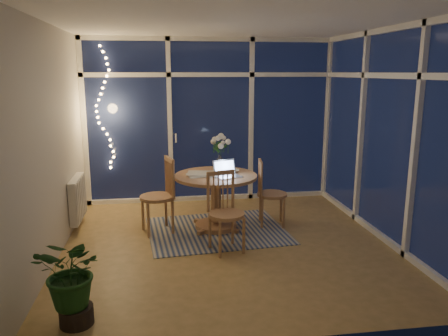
{
  "coord_description": "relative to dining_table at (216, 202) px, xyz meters",
  "views": [
    {
      "loc": [
        -0.79,
        -4.98,
        2.07
      ],
      "look_at": [
        -0.04,
        0.25,
        0.91
      ],
      "focal_mm": 35.0,
      "sensor_mm": 36.0,
      "label": 1
    }
  ],
  "objects": [
    {
      "name": "ceiling",
      "position": [
        0.1,
        -0.57,
        2.23
      ],
      "size": [
        4.0,
        4.0,
        0.0
      ],
      "primitive_type": "plane",
      "color": "white",
      "rests_on": "wall_back"
    },
    {
      "name": "fairy_lights",
      "position": [
        -1.55,
        1.31,
        1.15
      ],
      "size": [
        0.24,
        0.1,
        1.85
      ],
      "primitive_type": null,
      "color": "#FAB664",
      "rests_on": "window_wall_back"
    },
    {
      "name": "garden_shrubs",
      "position": [
        -0.7,
        2.83,
        0.08
      ],
      "size": [
        0.9,
        0.9,
        0.9
      ],
      "primitive_type": "sphere",
      "color": "black",
      "rests_on": "ground"
    },
    {
      "name": "wall_right",
      "position": [
        2.1,
        -0.57,
        0.93
      ],
      "size": [
        0.04,
        4.0,
        2.6
      ],
      "primitive_type": "cube",
      "color": "beige",
      "rests_on": "floor"
    },
    {
      "name": "potted_plant",
      "position": [
        -1.44,
        -2.11,
        0.01
      ],
      "size": [
        0.69,
        0.65,
        0.76
      ],
      "primitive_type": "imported",
      "rotation": [
        0.0,
        0.0,
        -0.43
      ],
      "color": "#174218",
      "rests_on": "floor"
    },
    {
      "name": "wall_left",
      "position": [
        -1.9,
        -0.57,
        0.93
      ],
      "size": [
        0.04,
        4.0,
        2.6
      ],
      "primitive_type": "cube",
      "color": "beige",
      "rests_on": "floor"
    },
    {
      "name": "chair_front",
      "position": [
        0.03,
        -0.78,
        0.1
      ],
      "size": [
        0.55,
        0.55,
        0.95
      ],
      "primitive_type": "cube",
      "rotation": [
        0.0,
        0.0,
        0.28
      ],
      "color": "#9F6B47",
      "rests_on": "floor"
    },
    {
      "name": "floor",
      "position": [
        0.1,
        -0.57,
        -0.37
      ],
      "size": [
        4.0,
        4.0,
        0.0
      ],
      "primitive_type": "plane",
      "color": "olive",
      "rests_on": "ground"
    },
    {
      "name": "garden_patio",
      "position": [
        0.6,
        4.43,
        -0.43
      ],
      "size": [
        12.0,
        6.0,
        0.1
      ],
      "primitive_type": "cube",
      "color": "black",
      "rests_on": "ground"
    },
    {
      "name": "rug",
      "position": [
        0.0,
        -0.1,
        -0.37
      ],
      "size": [
        1.9,
        1.58,
        0.01
      ],
      "primitive_type": "cube",
      "rotation": [
        0.0,
        0.0,
        0.09
      ],
      "color": "#BBB298",
      "rests_on": "floor"
    },
    {
      "name": "bowl",
      "position": [
        0.26,
        0.12,
        0.39
      ],
      "size": [
        0.16,
        0.16,
        0.04
      ],
      "primitive_type": "imported",
      "rotation": [
        0.0,
        0.0,
        0.09
      ],
      "color": "white",
      "rests_on": "dining_table"
    },
    {
      "name": "neighbour_roof",
      "position": [
        0.4,
        7.93,
        1.83
      ],
      "size": [
        7.0,
        3.0,
        2.2
      ],
      "primitive_type": "cube",
      "color": "#2E3037",
      "rests_on": "ground"
    },
    {
      "name": "garden_fence",
      "position": [
        0.1,
        4.93,
        0.53
      ],
      "size": [
        11.0,
        0.08,
        1.8
      ],
      "primitive_type": "cube",
      "color": "#3C2515",
      "rests_on": "ground"
    },
    {
      "name": "window_wall_back",
      "position": [
        0.1,
        1.39,
        0.93
      ],
      "size": [
        4.0,
        0.1,
        2.6
      ],
      "primitive_type": "cube",
      "color": "white",
      "rests_on": "floor"
    },
    {
      "name": "laptop",
      "position": [
        0.15,
        -0.15,
        0.49
      ],
      "size": [
        0.39,
        0.36,
        0.23
      ],
      "primitive_type": null,
      "rotation": [
        0.0,
        0.0,
        0.35
      ],
      "color": "silver",
      "rests_on": "dining_table"
    },
    {
      "name": "phone",
      "position": [
        0.02,
        -0.15,
        0.38
      ],
      "size": [
        0.13,
        0.09,
        0.01
      ],
      "primitive_type": "cube",
      "rotation": [
        0.0,
        0.0,
        -0.29
      ],
      "color": "black",
      "rests_on": "dining_table"
    },
    {
      "name": "flower_vase",
      "position": [
        0.11,
        0.36,
        0.48
      ],
      "size": [
        0.22,
        0.22,
        0.21
      ],
      "primitive_type": "imported",
      "rotation": [
        0.0,
        0.0,
        0.09
      ],
      "color": "silver",
      "rests_on": "dining_table"
    },
    {
      "name": "dining_table",
      "position": [
        0.0,
        0.0,
        0.0
      ],
      "size": [
        1.18,
        1.18,
        0.74
      ],
      "primitive_type": "cylinder",
      "rotation": [
        0.0,
        0.0,
        0.09
      ],
      "color": "#9F6B47",
      "rests_on": "floor"
    },
    {
      "name": "newspapers",
      "position": [
        -0.16,
        0.01,
        0.38
      ],
      "size": [
        0.4,
        0.32,
        0.02
      ],
      "primitive_type": "cube",
      "rotation": [
        0.0,
        0.0,
        -0.08
      ],
      "color": "white",
      "rests_on": "dining_table"
    },
    {
      "name": "wall_back",
      "position": [
        0.1,
        1.43,
        0.93
      ],
      "size": [
        4.0,
        0.04,
        2.6
      ],
      "primitive_type": "cube",
      "color": "beige",
      "rests_on": "floor"
    },
    {
      "name": "radiator",
      "position": [
        -1.84,
        0.33,
        0.03
      ],
      "size": [
        0.1,
        0.7,
        0.58
      ],
      "primitive_type": "cube",
      "color": "silver",
      "rests_on": "wall_left"
    },
    {
      "name": "chair_left",
      "position": [
        -0.78,
        -0.03,
        0.13
      ],
      "size": [
        0.57,
        0.57,
        1.01
      ],
      "primitive_type": "cube",
      "rotation": [
        0.0,
        0.0,
        -1.31
      ],
      "color": "#9F6B47",
      "rests_on": "floor"
    },
    {
      "name": "wall_front",
      "position": [
        0.1,
        -2.57,
        0.93
      ],
      "size": [
        4.0,
        0.04,
        2.6
      ],
      "primitive_type": "cube",
      "color": "beige",
      "rests_on": "floor"
    },
    {
      "name": "window_wall_right",
      "position": [
        2.06,
        -0.57,
        0.93
      ],
      "size": [
        0.1,
        4.0,
        2.6
      ],
      "primitive_type": "cube",
      "color": "white",
      "rests_on": "floor"
    },
    {
      "name": "chair_right",
      "position": [
        0.78,
        0.02,
        0.09
      ],
      "size": [
        0.48,
        0.48,
        0.92
      ],
      "primitive_type": "cube",
      "rotation": [
        0.0,
        0.0,
        1.43
      ],
      "color": "#9F6B47",
      "rests_on": "floor"
    }
  ]
}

